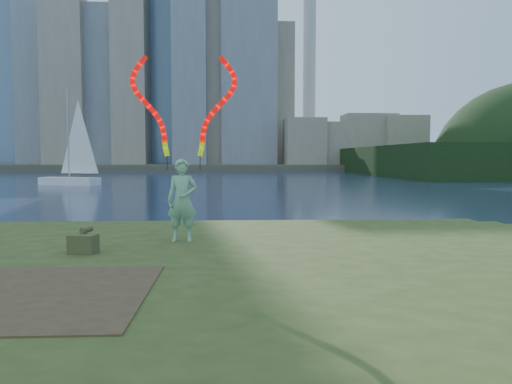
{
  "coord_description": "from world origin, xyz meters",
  "views": [
    {
      "loc": [
        0.43,
        -9.39,
        2.5
      ],
      "look_at": [
        0.97,
        1.0,
        1.77
      ],
      "focal_mm": 35.0,
      "sensor_mm": 36.0,
      "label": 1
    }
  ],
  "objects": [
    {
      "name": "sailboat",
      "position": [
        -13.67,
        35.81,
        1.49
      ],
      "size": [
        5.69,
        3.46,
        8.69
      ],
      "rotation": [
        0.0,
        0.0,
        -0.35
      ],
      "color": "white",
      "rests_on": "ground"
    },
    {
      "name": "dirt_patch",
      "position": [
        -2.2,
        -3.2,
        0.81
      ],
      "size": [
        3.2,
        3.0,
        0.02
      ],
      "primitive_type": "cube",
      "color": "#47331E",
      "rests_on": "grassy_knoll"
    },
    {
      "name": "ground",
      "position": [
        0.0,
        0.0,
        0.0
      ],
      "size": [
        320.0,
        320.0,
        0.0
      ],
      "primitive_type": "plane",
      "color": "#18243C",
      "rests_on": "ground"
    },
    {
      "name": "grassy_knoll",
      "position": [
        0.0,
        -2.3,
        0.34
      ],
      "size": [
        20.0,
        18.0,
        0.8
      ],
      "color": "#364518",
      "rests_on": "ground"
    },
    {
      "name": "canvas_bag",
      "position": [
        -2.18,
        -0.48,
        0.98
      ],
      "size": [
        0.52,
        0.59,
        0.45
      ],
      "rotation": [
        0.0,
        0.0,
        -0.22
      ],
      "color": "#484923",
      "rests_on": "grassy_knoll"
    },
    {
      "name": "far_shore",
      "position": [
        0.0,
        95.0,
        0.6
      ],
      "size": [
        320.0,
        40.0,
        1.2
      ],
      "primitive_type": "cube",
      "color": "#474234",
      "rests_on": "ground"
    },
    {
      "name": "woman_with_ribbons",
      "position": [
        -0.53,
        0.74,
        2.2
      ],
      "size": [
        2.07,
        0.41,
        4.05
      ],
      "rotation": [
        0.0,
        0.0,
        -0.03
      ],
      "color": "#227A40",
      "rests_on": "grassy_knoll"
    }
  ]
}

